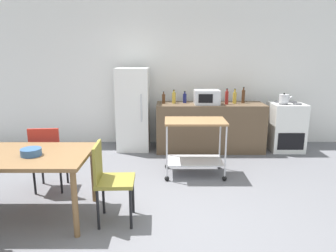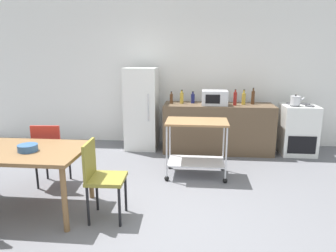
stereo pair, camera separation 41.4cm
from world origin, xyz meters
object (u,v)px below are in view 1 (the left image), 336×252
(refrigerator, at_px, (134,109))
(kettle, at_px, (284,99))
(dining_table, at_px, (21,161))
(bottle_sesame_oil, at_px, (185,98))
(bottle_vinegar, at_px, (227,98))
(bottle_olive_oil, at_px, (174,98))
(bottle_soda, at_px, (164,99))
(stove_oven, at_px, (286,127))
(kitchen_cart, at_px, (195,138))
(chair_olive, at_px, (110,177))
(bottle_soy_sauce, at_px, (244,96))
(fruit_bowl, at_px, (32,152))
(microwave, at_px, (207,97))
(bottle_sparkling_water, at_px, (235,98))
(chair_red, at_px, (48,154))

(refrigerator, distance_m, kettle, 2.80)
(dining_table, relative_size, bottle_sesame_oil, 6.78)
(dining_table, bearing_deg, bottle_vinegar, 41.98)
(bottle_olive_oil, bearing_deg, bottle_soda, -171.47)
(stove_oven, xyz_separation_m, kitchen_cart, (-1.84, -1.26, 0.12))
(chair_olive, bearing_deg, bottle_soy_sauce, -39.82)
(kitchen_cart, xyz_separation_m, fruit_bowl, (-1.86, -1.32, 0.22))
(stove_oven, xyz_separation_m, refrigerator, (-2.90, 0.08, 0.32))
(fruit_bowl, bearing_deg, microwave, 48.91)
(bottle_soda, height_order, bottle_soy_sauce, bottle_soy_sauce)
(bottle_sparkling_water, bearing_deg, bottle_soy_sauce, 15.94)
(stove_oven, bearing_deg, microwave, -176.45)
(bottle_vinegar, bearing_deg, bottle_soda, 175.61)
(chair_olive, bearing_deg, dining_table, 82.75)
(microwave, bearing_deg, chair_olive, -118.04)
(refrigerator, bearing_deg, bottle_olive_oil, -5.48)
(bottle_soda, bearing_deg, bottle_sparkling_water, 0.57)
(refrigerator, height_order, bottle_olive_oil, refrigerator)
(stove_oven, distance_m, kettle, 0.57)
(microwave, relative_size, fruit_bowl, 2.14)
(refrigerator, bearing_deg, bottle_sparkling_water, -2.70)
(chair_olive, height_order, bottle_soda, bottle_soda)
(dining_table, bearing_deg, refrigerator, 69.96)
(chair_red, bearing_deg, fruit_bowl, 94.71)
(bottle_soy_sauce, height_order, fruit_bowl, bottle_soy_sauce)
(fruit_bowl, distance_m, kettle, 4.36)
(bottle_olive_oil, distance_m, bottle_sparkling_water, 1.13)
(stove_oven, bearing_deg, kettle, -140.33)
(kitchen_cart, bearing_deg, dining_table, -147.80)
(bottle_sesame_oil, bearing_deg, fruit_bowl, -123.82)
(chair_red, height_order, microwave, microwave)
(bottle_olive_oil, xyz_separation_m, bottle_vinegar, (0.96, -0.12, 0.02))
(chair_red, height_order, bottle_soda, bottle_soda)
(stove_oven, height_order, microwave, microwave)
(bottle_olive_oil, height_order, bottle_sparkling_water, bottle_sparkling_water)
(bottle_olive_oil, bearing_deg, microwave, -9.71)
(bottle_vinegar, relative_size, kettle, 1.21)
(stove_oven, height_order, kitchen_cart, stove_oven)
(kettle, bearing_deg, bottle_vinegar, -179.39)
(bottle_sesame_oil, height_order, fruit_bowl, bottle_sesame_oil)
(chair_olive, distance_m, fruit_bowl, 0.87)
(chair_red, distance_m, kettle, 4.12)
(refrigerator, xyz_separation_m, kettle, (2.78, -0.18, 0.23))
(stove_oven, distance_m, bottle_soy_sauce, 1.01)
(chair_red, xyz_separation_m, fruit_bowl, (0.13, -0.75, 0.27))
(bottle_olive_oil, relative_size, bottle_vinegar, 0.88)
(bottle_sesame_oil, relative_size, bottle_soy_sauce, 0.73)
(bottle_sparkling_water, bearing_deg, kettle, -5.84)
(bottle_vinegar, bearing_deg, bottle_olive_oil, 173.05)
(chair_red, bearing_deg, refrigerator, -120.85)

